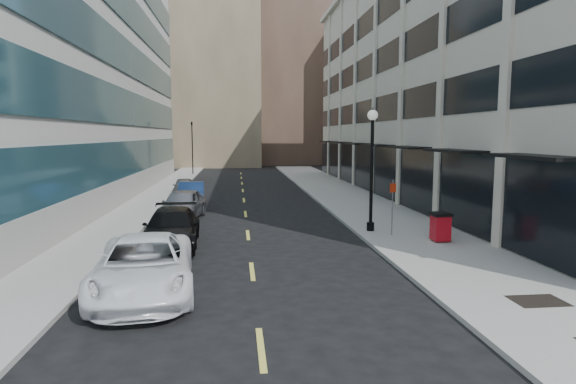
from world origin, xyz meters
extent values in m
cube|color=gray|center=(7.50, 20.00, 0.07)|extent=(5.00, 80.00, 0.15)
cube|color=gray|center=(-6.50, 20.00, 0.07)|extent=(3.00, 80.00, 0.15)
cube|color=beige|center=(17.00, 27.00, 9.00)|extent=(14.00, 46.00, 18.00)
cube|color=black|center=(10.02, 27.00, 2.00)|extent=(0.18, 46.00, 3.60)
cube|color=black|center=(10.03, 27.00, 6.50)|extent=(0.12, 46.00, 1.80)
cube|color=black|center=(10.03, 27.00, 10.00)|extent=(0.12, 46.00, 1.80)
cube|color=black|center=(10.03, 27.00, 13.50)|extent=(0.12, 46.00, 1.80)
cube|color=beige|center=(10.00, 10.00, 9.00)|extent=(0.35, 0.60, 18.00)
cube|color=beige|center=(10.00, 16.00, 9.00)|extent=(0.35, 0.60, 18.00)
cube|color=beige|center=(10.00, 22.00, 9.00)|extent=(0.35, 0.60, 18.00)
cube|color=beige|center=(10.00, 28.00, 9.00)|extent=(0.35, 0.60, 18.00)
cube|color=beige|center=(10.00, 34.00, 9.00)|extent=(0.35, 0.60, 18.00)
cube|color=beige|center=(10.00, 40.00, 9.00)|extent=(0.35, 0.60, 18.00)
cube|color=beige|center=(10.00, 46.00, 9.00)|extent=(0.35, 0.60, 18.00)
cube|color=black|center=(9.35, 7.00, 3.90)|extent=(1.30, 4.00, 0.12)
cube|color=black|center=(9.35, 13.00, 3.90)|extent=(1.30, 4.00, 0.12)
cube|color=black|center=(9.35, 19.00, 3.90)|extent=(1.30, 4.00, 0.12)
cube|color=black|center=(9.35, 25.00, 3.90)|extent=(1.30, 4.00, 0.12)
cube|color=black|center=(9.35, 31.00, 3.90)|extent=(1.30, 4.00, 0.12)
cube|color=black|center=(9.35, 37.00, 3.90)|extent=(1.30, 4.00, 0.12)
cube|color=black|center=(9.35, 43.00, 3.90)|extent=(1.30, 4.00, 0.12)
cube|color=beige|center=(-16.00, 27.00, 10.00)|extent=(16.00, 46.00, 20.00)
cube|color=gray|center=(-7.96, 27.00, 0.90)|extent=(0.20, 46.00, 1.80)
cube|color=#27505C|center=(-7.97, 27.00, 3.00)|extent=(0.14, 45.60, 2.40)
cube|color=#27505C|center=(-7.97, 27.00, 6.50)|extent=(0.14, 45.60, 2.40)
cube|color=#27505C|center=(-7.97, 27.00, 10.00)|extent=(0.14, 45.60, 2.40)
cube|color=#27505C|center=(-7.97, 27.00, 13.50)|extent=(0.14, 45.60, 2.40)
cube|color=#958262|center=(-4.00, 68.00, 14.00)|extent=(14.00, 18.00, 28.00)
cube|color=brown|center=(8.00, 72.00, 17.00)|extent=(12.00, 16.00, 34.00)
cube|color=#958262|center=(-14.00, 78.00, 11.00)|extent=(12.00, 14.00, 22.00)
cube|color=beige|center=(18.00, 66.00, 10.00)|extent=(10.00, 14.00, 20.00)
cube|color=black|center=(7.60, 3.80, 0.15)|extent=(1.40, 1.00, 0.01)
cube|color=#D8CC4C|center=(0.00, 2.00, 0.01)|extent=(0.15, 2.20, 0.01)
cube|color=#D8CC4C|center=(0.00, 8.00, 0.01)|extent=(0.15, 2.20, 0.01)
cube|color=#D8CC4C|center=(0.00, 14.00, 0.01)|extent=(0.15, 2.20, 0.01)
cube|color=#D8CC4C|center=(0.00, 20.00, 0.01)|extent=(0.15, 2.20, 0.01)
cube|color=#D8CC4C|center=(0.00, 26.00, 0.01)|extent=(0.15, 2.20, 0.01)
cube|color=#D8CC4C|center=(0.00, 32.00, 0.01)|extent=(0.15, 2.20, 0.01)
cube|color=#D8CC4C|center=(0.00, 38.00, 0.01)|extent=(0.15, 2.20, 0.01)
cube|color=#D8CC4C|center=(0.00, 44.00, 0.01)|extent=(0.15, 2.20, 0.01)
cube|color=#D8CC4C|center=(0.00, 50.00, 0.01)|extent=(0.15, 2.20, 0.01)
cylinder|color=black|center=(-5.50, 48.00, 3.00)|extent=(0.12, 0.12, 6.00)
imported|color=black|center=(-5.50, 48.00, 5.99)|extent=(0.66, 0.66, 1.98)
imported|color=white|center=(-3.20, 6.00, 0.83)|extent=(3.36, 6.22, 1.66)
imported|color=black|center=(-3.20, 12.01, 0.78)|extent=(2.38, 5.44, 1.56)
imported|color=gray|center=(-3.46, 18.61, 0.82)|extent=(2.57, 5.04, 1.64)
imported|color=navy|center=(-3.45, 23.70, 0.77)|extent=(1.99, 4.78, 1.54)
imported|color=slate|center=(-4.54, 29.36, 0.67)|extent=(1.79, 4.00, 1.33)
cube|color=#AA0B16|center=(8.03, 11.15, 0.74)|extent=(0.68, 0.68, 1.07)
cube|color=black|center=(8.03, 11.15, 1.31)|extent=(0.77, 0.77, 0.13)
cylinder|color=black|center=(7.82, 11.50, 0.27)|extent=(0.06, 0.24, 0.24)
cylinder|color=black|center=(8.25, 11.50, 0.27)|extent=(0.06, 0.24, 0.24)
cylinder|color=black|center=(5.74, 13.69, 0.35)|extent=(0.35, 0.35, 0.39)
cylinder|color=black|center=(5.74, 13.69, 2.86)|extent=(0.15, 0.15, 4.99)
sphere|color=silver|center=(5.74, 13.69, 5.52)|extent=(0.48, 0.48, 0.48)
cone|color=black|center=(5.74, 13.69, 5.79)|extent=(0.13, 0.13, 0.20)
cylinder|color=slate|center=(6.40, 12.58, 1.40)|extent=(0.05, 0.05, 2.50)
cube|color=#AB250B|center=(6.40, 12.56, 2.29)|extent=(0.29, 0.08, 0.40)
cube|color=black|center=(8.60, 12.56, 0.21)|extent=(0.48, 0.48, 0.11)
cylinder|color=black|center=(8.60, 12.56, 0.44)|extent=(0.25, 0.25, 0.38)
ellipsoid|color=black|center=(8.60, 12.56, 0.70)|extent=(0.53, 0.53, 0.37)
camera|label=1|loc=(-0.48, -7.98, 4.63)|focal=30.00mm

